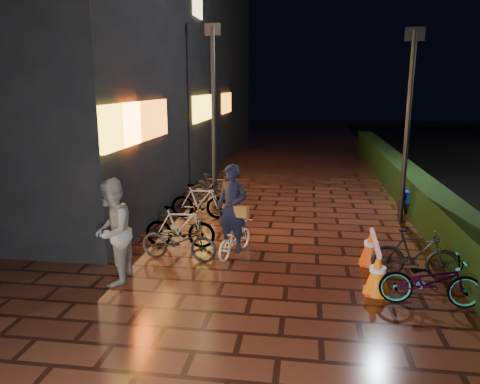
% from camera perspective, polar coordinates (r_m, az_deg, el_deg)
% --- Properties ---
extents(ground, '(80.00, 80.00, 0.00)m').
position_cam_1_polar(ground, '(8.32, 5.65, -11.35)').
color(ground, '#381911').
rests_on(ground, ground).
extents(hedge, '(0.70, 20.00, 1.00)m').
position_cam_1_polar(hedge, '(16.14, 18.82, 1.84)').
color(hedge, black).
rests_on(hedge, ground).
extents(bystander_person, '(0.79, 0.97, 1.87)m').
position_cam_1_polar(bystander_person, '(8.40, -15.34, -4.70)').
color(bystander_person, slate).
rests_on(bystander_person, ground).
extents(storefront_block, '(12.09, 22.00, 9.00)m').
position_cam_1_polar(storefront_block, '(21.47, -19.64, 15.11)').
color(storefront_block, black).
rests_on(storefront_block, ground).
extents(lamp_post_hedge, '(0.45, 0.14, 4.73)m').
position_cam_1_polar(lamp_post_hedge, '(12.18, 19.81, 8.35)').
color(lamp_post_hedge, black).
rests_on(lamp_post_hedge, ground).
extents(lamp_post_sf, '(0.50, 0.14, 5.21)m').
position_cam_1_polar(lamp_post_sf, '(14.75, -3.23, 10.79)').
color(lamp_post_sf, black).
rests_on(lamp_post_sf, ground).
extents(cyclist, '(0.86, 1.40, 1.90)m').
position_cam_1_polar(cyclist, '(9.45, -0.83, -3.73)').
color(cyclist, white).
rests_on(cyclist, ground).
extents(traffic_barrier, '(0.51, 1.78, 0.71)m').
position_cam_1_polar(traffic_barrier, '(8.83, 16.02, -7.87)').
color(traffic_barrier, orange).
rests_on(traffic_barrier, ground).
extents(cart_assembly, '(0.55, 0.56, 1.01)m').
position_cam_1_polar(cart_assembly, '(13.00, 19.87, -0.73)').
color(cart_assembly, black).
rests_on(cart_assembly, ground).
extents(parked_bikes_storefront, '(1.87, 5.99, 0.91)m').
position_cam_1_polar(parked_bikes_storefront, '(12.10, -4.64, -1.39)').
color(parked_bikes_storefront, black).
rests_on(parked_bikes_storefront, ground).
extents(parked_bikes_hedge, '(1.58, 1.64, 0.91)m').
position_cam_1_polar(parked_bikes_hedge, '(8.48, 21.42, -8.60)').
color(parked_bikes_hedge, black).
rests_on(parked_bikes_hedge, ground).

